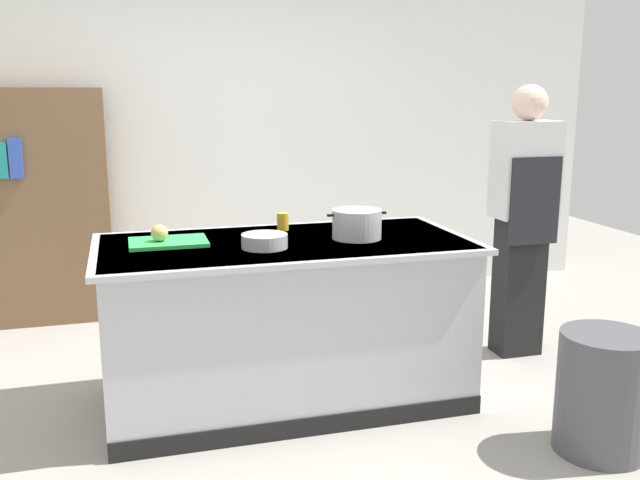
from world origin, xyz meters
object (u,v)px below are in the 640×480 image
Objects in this scene: onion at (159,233)px; mixing_bowl at (265,241)px; trash_bin at (603,393)px; stock_pot at (357,224)px; person_chef at (523,215)px; juice_cup at (283,221)px; bookshelf at (30,208)px.

onion is 0.37× the size of mixing_bowl.
mixing_bowl is 1.79m from trash_bin.
person_chef reaches higher than stock_pot.
stock_pot is 0.57× the size of trash_bin.
mixing_bowl is at bearing -170.23° from stock_pot.
stock_pot is at bearing 108.92° from person_chef.
person_chef is (1.55, -0.01, -0.04)m from juice_cup.
stock_pot is 1.41× the size of mixing_bowl.
bookshelf is at bearing 115.60° from onion.
stock_pot is at bearing -44.68° from bookshelf.
trash_bin is at bearing -44.84° from bookshelf.
juice_cup is at bearing 65.58° from mixing_bowl.
stock_pot reaches higher than mixing_bowl.
onion is 0.05× the size of person_chef.
person_chef is 3.42m from bookshelf.
person_chef reaches higher than mixing_bowl.
onion reaches higher than mixing_bowl.
mixing_bowl is at bearing 150.02° from trash_bin.
trash_bin is 3.95m from bookshelf.
person_chef is at bearing 14.80° from stock_pot.
onion is 2.26m from person_chef.
trash_bin is 0.34× the size of person_chef.
stock_pot is (1.03, -0.12, 0.02)m from onion.
trash_bin is at bearing -45.07° from juice_cup.
bookshelf reaches higher than trash_bin.
stock_pot is 0.47m from juice_cup.
onion is 0.87× the size of juice_cup.
person_chef is 1.01× the size of bookshelf.
bookshelf is (-2.77, 2.76, 0.56)m from trash_bin.
person_chef is (2.25, 0.20, -0.05)m from onion.
onion is 0.73m from juice_cup.
stock_pot is 0.19× the size of person_chef.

